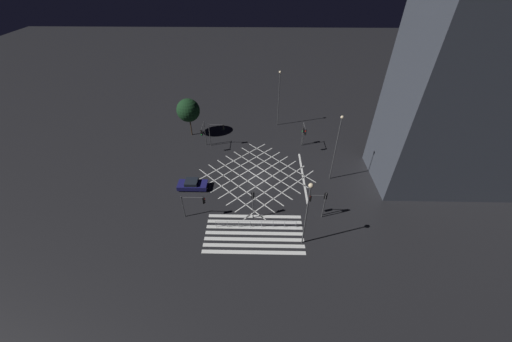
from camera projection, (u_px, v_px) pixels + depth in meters
name	position (u px, v px, depth m)	size (l,w,h in m)	color
ground_plane	(256.00, 176.00, 42.47)	(200.00, 200.00, 0.00)	black
road_markings	(258.00, 205.00, 37.64)	(17.52, 22.57, 0.01)	silver
traffic_light_median_south	(253.00, 200.00, 34.07)	(0.36, 0.39, 4.26)	#424244
traffic_light_se_main	(316.00, 200.00, 34.68)	(2.08, 0.36, 3.52)	#424244
traffic_light_se_cross	(325.00, 200.00, 34.27)	(0.36, 0.39, 4.03)	#424244
traffic_light_nw_main	(217.00, 130.00, 47.00)	(2.65, 0.36, 4.18)	#424244
traffic_light_sw_main	(195.00, 202.00, 34.45)	(2.92, 0.36, 3.46)	#424244
traffic_light_nw_cross	(203.00, 132.00, 45.91)	(0.36, 2.83, 4.53)	#424244
traffic_light_ne_cross	(304.00, 132.00, 45.95)	(0.36, 2.53, 4.50)	#424244
traffic_light_ne_main	(303.00, 132.00, 47.70)	(0.39, 0.36, 3.40)	#424244
street_lamp_east	(337.00, 142.00, 38.06)	(0.42, 0.42, 10.22)	#424244
street_lamp_west	(308.00, 204.00, 29.03)	(0.51, 0.51, 8.96)	#424244
street_lamp_far	(279.00, 92.00, 50.63)	(0.43, 0.43, 10.32)	#424244
street_tree_near	(188.00, 110.00, 48.78)	(3.97, 3.97, 6.82)	#38281C
waiting_car	(192.00, 185.00, 39.93)	(4.13, 1.87, 1.33)	#191951
pedestrian_railing	(256.00, 223.00, 34.25)	(9.73, 0.24, 1.05)	#9EA0A5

